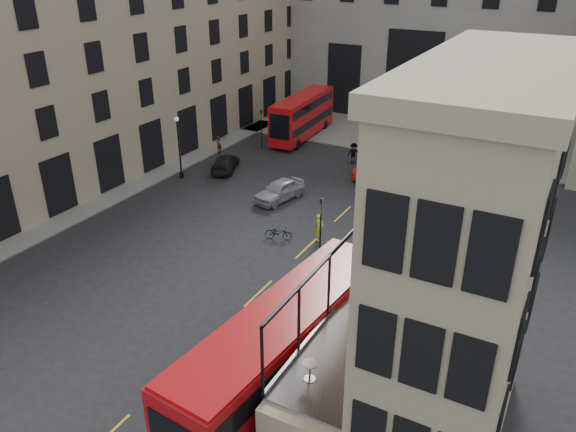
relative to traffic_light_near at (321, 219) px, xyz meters
The scene contains 31 objects.
ground 12.28m from the traffic_light_near, 85.24° to the right, with size 140.00×140.00×0.00m, color black.
host_building_main 17.11m from the traffic_light_near, 47.61° to the right, with size 7.26×11.40×15.10m.
host_frontage 14.15m from the traffic_light_near, 57.99° to the right, with size 3.00×11.00×4.50m, color tan.
cafe_floor 14.31m from the traffic_light_near, 57.99° to the right, with size 3.00×10.00×0.10m, color slate.
building_left 28.61m from the traffic_light_near, 162.87° to the left, with size 14.60×50.60×22.00m.
gateway 36.87m from the traffic_light_near, 96.34° to the left, with size 35.00×10.60×18.00m.
pavement_far 26.58m from the traffic_light_near, 100.89° to the left, with size 40.00×12.00×0.12m, color slate.
pavement_left 21.13m from the traffic_light_near, behind, with size 8.00×48.00×0.12m, color slate.
traffic_light_near is the anchor object (origin of this frame).
traffic_light_far 21.26m from the traffic_light_near, 131.19° to the left, with size 0.16×0.20×3.80m.
street_lamp_a 17.09m from the traffic_light_near, 159.44° to the left, with size 0.36×0.36×5.33m.
street_lamp_b 22.56m from the traffic_light_near, 102.80° to the left, with size 0.36×0.36×5.33m.
bus_near 13.54m from the traffic_light_near, 70.58° to the right, with size 4.00×12.79×5.02m.
bus_far 24.28m from the traffic_light_near, 120.00° to the left, with size 3.13×10.97×4.32m.
car_a 8.96m from the traffic_light_near, 136.71° to the left, with size 1.86×4.62×1.57m, color #95979D.
car_b 14.56m from the traffic_light_near, 98.54° to the left, with size 1.71×4.89×1.61m, color #A6110A.
car_c 16.68m from the traffic_light_near, 145.93° to the left, with size 1.86×4.57×1.32m, color black.
bicycle 3.79m from the traffic_light_near, behind, with size 0.64×1.83×0.96m, color gray.
cyclist 2.31m from the traffic_light_near, 117.27° to the left, with size 0.68×0.44×1.86m, color #D3F91A.
pedestrian_a 23.37m from the traffic_light_near, 126.78° to the left, with size 0.84×0.66×1.74m, color gray.
pedestrian_b 16.96m from the traffic_light_near, 105.38° to the left, with size 1.25×0.72×1.93m, color gray.
pedestrian_c 27.69m from the traffic_light_near, 91.14° to the left, with size 0.99×0.41×1.68m, color gray.
pedestrian_d 24.59m from the traffic_light_near, 71.20° to the left, with size 0.96×0.62×1.96m, color gray.
pedestrian_e 21.07m from the traffic_light_near, 142.91° to the left, with size 0.71×0.47×1.95m, color gray.
cafe_table_near 17.18m from the traffic_light_near, 65.85° to the right, with size 0.56×0.56×0.70m.
cafe_table_mid 13.85m from the traffic_light_near, 58.78° to the right, with size 0.57×0.57×0.71m.
cafe_table_far 11.26m from the traffic_light_near, 51.21° to the right, with size 0.55×0.55×0.68m.
cafe_chair_a 17.34m from the traffic_light_near, 60.86° to the right, with size 0.42×0.42×0.76m.
cafe_chair_b 14.73m from the traffic_light_near, 53.40° to the right, with size 0.42×0.42×0.83m.
cafe_chair_c 13.97m from the traffic_light_near, 53.66° to the right, with size 0.46×0.46×0.76m.
cafe_chair_d 12.80m from the traffic_light_near, 48.18° to the right, with size 0.49×0.49×0.87m.
Camera 1 is at (12.39, -16.83, 17.95)m, focal length 35.00 mm.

